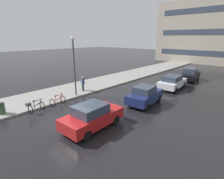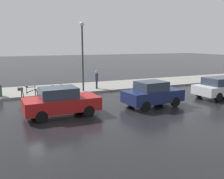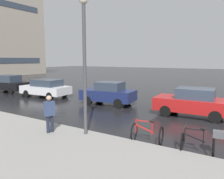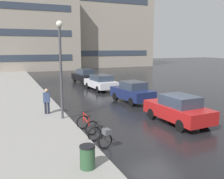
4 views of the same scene
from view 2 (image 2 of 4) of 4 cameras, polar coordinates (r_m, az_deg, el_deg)
name	(u,v)px [view 2 (image 2 of 4)]	position (r m, az deg, el deg)	size (l,w,h in m)	color
ground_plane	(47,109)	(16.19, -14.57, -4.23)	(140.00, 140.00, 0.00)	black
sidewalk_kerb	(140,84)	(25.07, 6.35, 1.37)	(4.80, 60.00, 0.14)	gray
bicycle_nearest	(27,93)	(19.19, -18.82, -0.67)	(0.82, 1.38, 0.96)	black
bicycle_second	(55,92)	(19.44, -12.89, -0.49)	(0.87, 1.22, 0.98)	black
car_red	(61,102)	(14.26, -11.58, -2.71)	(2.07, 4.22, 1.63)	#AD1919
car_navy	(153,94)	(16.27, 9.24, -1.00)	(2.21, 4.00, 1.64)	navy
car_white	(221,87)	(20.43, 23.65, 0.53)	(2.22, 4.37, 1.53)	silver
pedestrian	(97,79)	(21.66, -3.54, 2.41)	(0.45, 0.34, 1.74)	#1E2333
streetlamp	(82,49)	(20.39, -6.77, 9.21)	(0.36, 0.36, 5.71)	#424247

